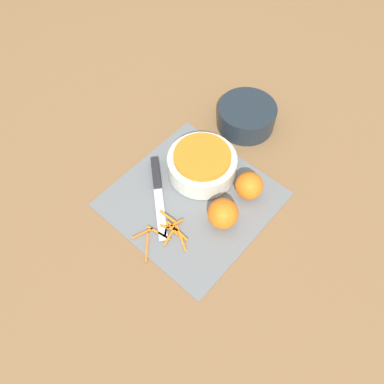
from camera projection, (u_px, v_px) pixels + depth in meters
ground_plane at (192, 199)px, 0.96m from camera, size 4.00×4.00×0.00m
cutting_board at (192, 199)px, 0.96m from camera, size 0.37×0.38×0.01m
bowl_speckled at (202, 164)px, 0.97m from camera, size 0.18×0.18×0.07m
bowl_dark at (246, 116)px, 1.07m from camera, size 0.17×0.17×0.07m
knife at (157, 182)px, 0.97m from camera, size 0.20×0.17×0.02m
orange_left at (223, 214)px, 0.89m from camera, size 0.07×0.07×0.07m
orange_right at (249, 186)px, 0.93m from camera, size 0.07×0.07×0.07m
peel_pile at (166, 232)px, 0.90m from camera, size 0.12×0.14×0.01m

